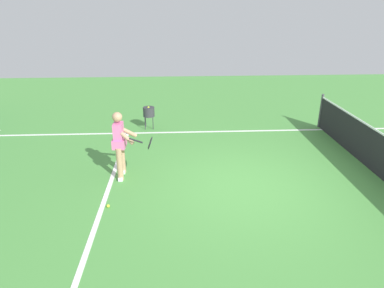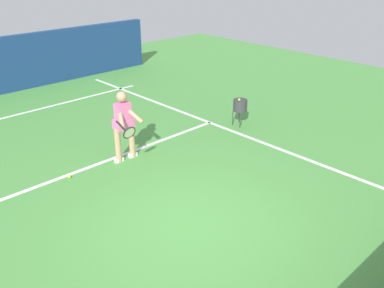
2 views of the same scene
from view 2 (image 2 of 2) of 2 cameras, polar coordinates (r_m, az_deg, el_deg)
ground_plane at (r=7.16m, az=-0.09°, el=-10.93°), size 24.96×24.96×0.00m
baseline_marking at (r=12.71m, az=-22.77°, el=3.68°), size 8.01×0.10×0.01m
service_line_marking at (r=9.23m, az=-12.94°, el=-2.76°), size 7.01×0.10×0.01m
sideline_left_marking at (r=9.56m, az=15.32°, el=-2.01°), size 0.10×17.20×0.01m
tennis_player at (r=8.98m, az=-9.22°, el=2.73°), size 0.78×0.92×1.55m
tennis_ball_mid at (r=8.84m, az=-16.32°, el=-4.26°), size 0.07×0.07×0.07m
ball_hopper at (r=10.91m, az=6.55°, el=5.23°), size 0.36×0.36×0.74m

